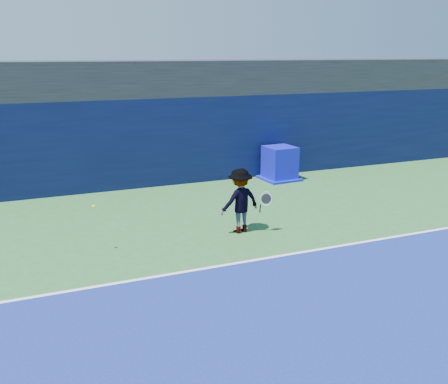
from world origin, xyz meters
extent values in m
plane|color=#2D662F|center=(0.00, 0.00, 0.00)|extent=(80.00, 80.00, 0.00)
cube|color=white|center=(0.00, 3.00, 0.01)|extent=(24.00, 0.10, 0.01)
cube|color=black|center=(0.00, 11.50, 3.60)|extent=(36.00, 3.00, 1.20)
cube|color=#091036|center=(0.00, 10.50, 1.50)|extent=(36.00, 1.00, 3.00)
cube|color=#0F0DC1|center=(4.69, 9.33, 0.61)|extent=(1.08, 1.08, 1.21)
cube|color=#0D15BB|center=(4.69, 9.33, 0.04)|extent=(1.35, 1.35, 0.08)
imported|color=white|center=(1.13, 4.83, 0.84)|extent=(1.17, 0.79, 1.67)
cylinder|color=black|center=(1.58, 4.58, 0.65)|extent=(0.08, 0.15, 0.26)
torus|color=silver|center=(1.72, 4.53, 0.90)|extent=(0.31, 0.17, 0.30)
cylinder|color=black|center=(1.72, 4.53, 0.90)|extent=(0.26, 0.13, 0.25)
sphere|color=#D3E619|center=(-2.50, 4.81, 1.11)|extent=(0.07, 0.07, 0.07)
camera|label=1|loc=(-3.81, -6.28, 4.48)|focal=40.00mm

